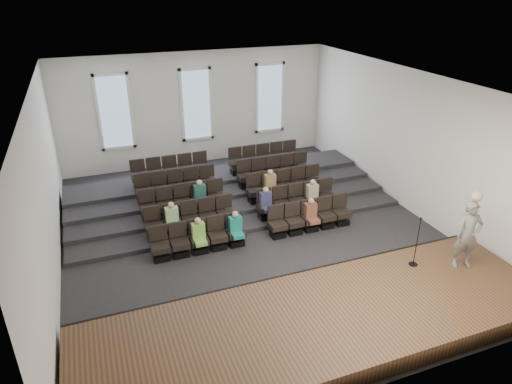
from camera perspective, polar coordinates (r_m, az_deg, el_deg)
ground at (r=15.48m, az=-0.65°, el=-4.98°), size 14.00×14.00×0.00m
ceiling at (r=13.66m, az=-0.76°, el=13.50°), size 12.00×14.00×0.02m
wall_back at (r=20.80m, az=-7.47°, el=10.29°), size 12.00×0.04×5.00m
wall_front at (r=8.92m, az=15.36°, el=-12.14°), size 12.00×0.04×5.00m
wall_left at (r=13.71m, az=-25.05°, el=0.05°), size 0.04×14.00×5.00m
wall_right at (r=17.27m, az=18.52°, el=6.07°), size 0.04×14.00×5.00m
stage at (r=11.55m, az=8.43°, el=-15.81°), size 11.80×3.60×0.50m
stage_lip at (r=12.77m, az=4.59°, el=-11.03°), size 11.80×0.06×0.52m
risers at (r=18.06m, az=-4.12°, el=0.31°), size 11.80×4.80×0.60m
seating_rows at (r=16.45m, az=-2.51°, el=-0.40°), size 6.80×4.70×1.67m
windows at (r=20.69m, az=-7.45°, el=10.78°), size 8.44×0.10×3.24m
audience at (r=15.35m, az=-1.08°, el=-1.80°), size 5.45×2.64×1.10m
speaker at (r=13.64m, az=24.98°, el=-4.88°), size 0.82×0.64×1.97m
mic_stand at (r=13.43m, az=19.30°, el=-6.97°), size 0.25×0.25×1.50m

